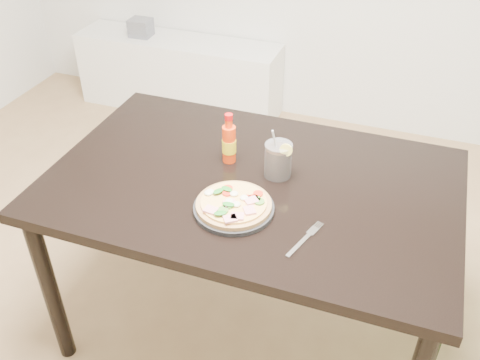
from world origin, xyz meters
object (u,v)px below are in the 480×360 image
(plate, at_px, (234,208))
(media_console, at_px, (179,74))
(fork, at_px, (306,238))
(hot_sauce_bottle, at_px, (229,143))
(cola_cup, at_px, (278,161))
(pizza, at_px, (234,204))
(dining_table, at_px, (252,199))

(plate, bearing_deg, media_console, 120.72)
(plate, distance_m, fork, 0.25)
(plate, xyz_separation_m, hot_sauce_bottle, (-0.11, 0.26, 0.07))
(plate, xyz_separation_m, cola_cup, (0.07, 0.24, 0.05))
(plate, distance_m, hot_sauce_bottle, 0.29)
(pizza, height_order, fork, pizza)
(dining_table, relative_size, plate, 5.42)
(hot_sauce_bottle, distance_m, media_console, 1.94)
(hot_sauce_bottle, xyz_separation_m, cola_cup, (0.19, -0.02, -0.02))
(pizza, xyz_separation_m, media_console, (-1.09, 1.83, -0.53))
(fork, bearing_deg, cola_cup, 138.92)
(dining_table, distance_m, media_console, 2.02)
(pizza, distance_m, fork, 0.26)
(plate, xyz_separation_m, media_console, (-1.09, 1.83, -0.51))
(dining_table, distance_m, plate, 0.20)
(cola_cup, height_order, fork, cola_cup)
(pizza, xyz_separation_m, hot_sauce_bottle, (-0.11, 0.26, 0.05))
(cola_cup, distance_m, media_console, 2.05)
(dining_table, xyz_separation_m, plate, (0.00, -0.18, 0.09))
(cola_cup, height_order, media_console, cola_cup)
(cola_cup, bearing_deg, fork, -58.88)
(dining_table, bearing_deg, pizza, -89.94)
(pizza, bearing_deg, fork, -11.80)
(pizza, bearing_deg, dining_table, 90.06)
(dining_table, distance_m, cola_cup, 0.17)
(hot_sauce_bottle, height_order, fork, hot_sauce_bottle)
(plate, bearing_deg, dining_table, 90.00)
(fork, xyz_separation_m, media_console, (-1.34, 1.89, -0.50))
(hot_sauce_bottle, height_order, media_console, hot_sauce_bottle)
(pizza, distance_m, cola_cup, 0.25)
(plate, height_order, media_console, plate)
(plate, xyz_separation_m, fork, (0.25, -0.05, -0.01))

